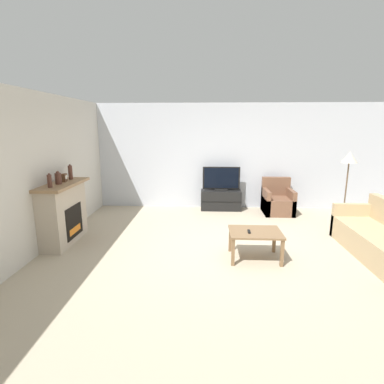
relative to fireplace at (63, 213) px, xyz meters
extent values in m
plane|color=tan|center=(2.99, -0.24, -0.57)|extent=(24.00, 24.00, 0.00)
cube|color=silver|center=(2.99, 2.65, 0.78)|extent=(12.00, 0.06, 2.70)
cube|color=beige|center=(-0.23, -0.24, 0.78)|extent=(0.06, 12.00, 2.70)
cube|color=#B7A893|center=(0.00, 0.00, -0.03)|extent=(0.38, 1.19, 1.08)
cube|color=black|center=(0.19, 0.00, -0.16)|extent=(0.01, 0.65, 0.59)
cube|color=orange|center=(0.20, 0.00, -0.33)|extent=(0.01, 0.46, 0.12)
cube|color=#93704C|center=(0.03, 0.00, 0.53)|extent=(0.50, 1.31, 0.05)
cylinder|color=#512D23|center=(0.02, -0.39, 0.66)|extent=(0.07, 0.07, 0.21)
sphere|color=#512D23|center=(0.02, -0.39, 0.77)|extent=(0.04, 0.04, 0.04)
cylinder|color=#512D23|center=(0.02, -0.10, 0.65)|extent=(0.11, 0.11, 0.20)
sphere|color=#512D23|center=(0.02, -0.10, 0.76)|extent=(0.06, 0.06, 0.06)
cylinder|color=#512D23|center=(0.02, 0.39, 0.68)|extent=(0.08, 0.08, 0.26)
sphere|color=#512D23|center=(0.02, 0.39, 0.82)|extent=(0.04, 0.04, 0.04)
cube|color=brown|center=(0.02, 0.13, 0.63)|extent=(0.07, 0.11, 0.15)
cylinder|color=white|center=(0.05, 0.13, 0.64)|extent=(0.00, 0.08, 0.08)
cube|color=black|center=(3.00, 2.38, -0.32)|extent=(1.02, 0.41, 0.51)
cube|color=black|center=(3.00, 2.17, -0.32)|extent=(1.00, 0.01, 0.01)
cube|color=black|center=(3.00, 2.38, -0.04)|extent=(0.33, 0.18, 0.04)
cube|color=black|center=(3.00, 2.38, 0.26)|extent=(0.94, 0.03, 0.57)
cube|color=black|center=(3.00, 2.36, 0.26)|extent=(0.87, 0.01, 0.51)
cube|color=brown|center=(4.40, 2.10, -0.37)|extent=(0.70, 0.76, 0.40)
cube|color=brown|center=(4.40, 2.41, 0.06)|extent=(0.70, 0.14, 0.46)
cube|color=brown|center=(4.10, 2.10, -0.27)|extent=(0.10, 0.76, 0.61)
cube|color=brown|center=(4.70, 2.10, -0.27)|extent=(0.10, 0.76, 0.61)
cube|color=brown|center=(3.42, -0.55, -0.12)|extent=(0.83, 0.63, 0.03)
cube|color=brown|center=(3.04, -0.82, -0.35)|extent=(0.05, 0.05, 0.44)
cube|color=brown|center=(3.79, -0.82, -0.35)|extent=(0.05, 0.05, 0.44)
cube|color=brown|center=(3.04, -0.27, -0.35)|extent=(0.05, 0.05, 0.44)
cube|color=brown|center=(3.79, -0.27, -0.35)|extent=(0.05, 0.05, 0.44)
cube|color=black|center=(3.31, -0.59, -0.09)|extent=(0.05, 0.15, 0.02)
cube|color=tan|center=(5.51, -0.43, -0.36)|extent=(0.83, 2.09, 0.42)
cube|color=tan|center=(5.51, 0.56, -0.24)|extent=(0.83, 0.11, 0.66)
cylinder|color=black|center=(5.46, 0.93, -0.56)|extent=(0.30, 0.30, 0.01)
cylinder|color=brown|center=(5.46, 0.93, 0.14)|extent=(0.03, 0.03, 1.40)
cone|color=beige|center=(5.46, 0.93, 0.95)|extent=(0.31, 0.31, 0.22)
camera|label=1|loc=(2.61, -5.16, 1.55)|focal=28.00mm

